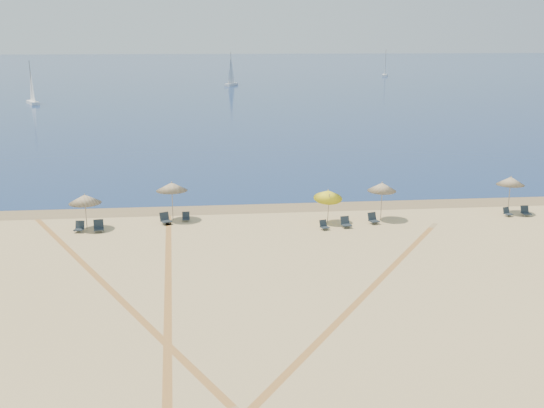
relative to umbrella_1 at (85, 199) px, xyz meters
The scene contains 21 objects.
ground 23.26m from the umbrella_1, 59.37° to the right, with size 160.00×160.00×0.00m, color tan.
ocean 205.40m from the umbrella_1, 86.70° to the left, with size 500.00×500.00×0.00m, color #0C2151.
wet_sand 12.64m from the umbrella_1, 18.96° to the left, with size 500.00×500.00×0.00m, color olive.
umbrella_1 is the anchor object (origin of this frame).
umbrella_2 5.56m from the umbrella_1, 16.08° to the left, with size 2.06×2.06×2.62m.
umbrella_3 15.43m from the umbrella_1, ahead, with size 1.87×1.94×2.41m.
umbrella_4 19.10m from the umbrella_1, ahead, with size 1.89×1.91×2.59m.
umbrella_5 28.28m from the umbrella_1, ahead, with size 1.89×1.89×2.63m.
chair_2 1.80m from the umbrella_1, 123.00° to the right, with size 0.64×0.72×0.67m.
chair_3 1.95m from the umbrella_1, 37.62° to the right, with size 0.72×0.80×0.74m.
chair_4 5.19m from the umbrella_1, ahead, with size 0.85×0.90×0.74m.
chair_5 6.55m from the umbrella_1, 11.00° to the left, with size 0.51×0.59×0.59m.
chair_6 15.13m from the umbrella_1, ahead, with size 0.65×0.70×0.59m.
chair_7 16.54m from the umbrella_1, ahead, with size 0.68×0.76×0.69m.
chair_8 18.45m from the umbrella_1, ahead, with size 0.75×0.82×0.70m.
chair_9 27.96m from the umbrella_1, ahead, with size 0.63×0.69×0.59m.
chair_10 29.22m from the umbrella_1, ahead, with size 0.58×0.67×0.67m.
sailboat_0 166.13m from the umbrella_1, 67.96° to the left, with size 2.98×5.43×7.87m.
sailboat_1 83.31m from the umbrella_1, 105.85° to the left, with size 3.32×5.20×7.63m.
sailboat_2 121.34m from the umbrella_1, 83.14° to the left, with size 3.61×5.47×8.06m.
tire_tracks 13.12m from the umbrella_1, 55.26° to the right, with size 50.87×43.04×0.00m.
Camera 1 is at (-4.27, -20.43, 11.88)m, focal length 42.83 mm.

